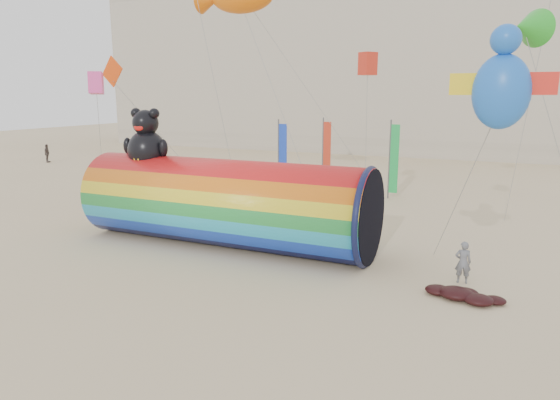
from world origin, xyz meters
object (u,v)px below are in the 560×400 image
at_px(fabric_bundle, 463,295).
at_px(kite_handler, 463,262).
at_px(windsock_assembly, 225,200).
at_px(hotel_building, 335,67).

bearing_deg(fabric_bundle, kite_handler, 95.89).
distance_m(windsock_assembly, fabric_bundle, 10.90).
bearing_deg(fabric_bundle, windsock_assembly, 168.36).
bearing_deg(hotel_building, windsock_assembly, -77.72).
bearing_deg(fabric_bundle, hotel_building, 113.48).
relative_size(hotel_building, windsock_assembly, 4.45).
bearing_deg(windsock_assembly, fabric_bundle, -11.64).
bearing_deg(hotel_building, fabric_bundle, -66.52).
bearing_deg(windsock_assembly, kite_handler, -3.08).
xyz_separation_m(hotel_building, fabric_bundle, (20.14, -46.35, -10.14)).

